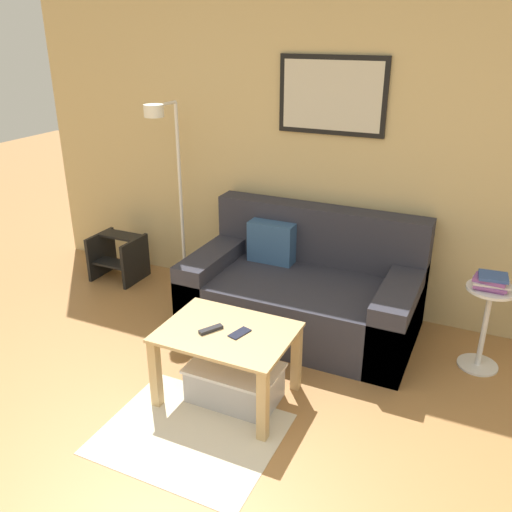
{
  "coord_description": "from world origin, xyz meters",
  "views": [
    {
      "loc": [
        1.09,
        -1.08,
        2.13
      ],
      "look_at": [
        -0.18,
        1.64,
        0.85
      ],
      "focal_mm": 38.0,
      "sensor_mm": 36.0,
      "label": 1
    }
  ],
  "objects_px": {
    "floor_lamp": "(171,188)",
    "side_table": "(486,321)",
    "cell_phone": "(240,333)",
    "book_stack": "(491,282)",
    "remote_control": "(211,329)",
    "coffee_table": "(227,345)",
    "step_stool": "(118,256)",
    "storage_bin": "(235,383)",
    "couch": "(303,291)"
  },
  "relations": [
    {
      "from": "coffee_table",
      "to": "cell_phone",
      "type": "xyz_separation_m",
      "value": [
        0.08,
        0.0,
        0.1
      ]
    },
    {
      "from": "coffee_table",
      "to": "step_stool",
      "type": "distance_m",
      "value": 2.03
    },
    {
      "from": "floor_lamp",
      "to": "step_stool",
      "type": "xyz_separation_m",
      "value": [
        -0.62,
        -0.0,
        -0.71
      ]
    },
    {
      "from": "couch",
      "to": "step_stool",
      "type": "relative_size",
      "value": 4.05
    },
    {
      "from": "coffee_table",
      "to": "book_stack",
      "type": "distance_m",
      "value": 1.72
    },
    {
      "from": "side_table",
      "to": "storage_bin",
      "type": "bearing_deg",
      "value": -142.92
    },
    {
      "from": "remote_control",
      "to": "floor_lamp",
      "type": "bearing_deg",
      "value": 161.55
    },
    {
      "from": "side_table",
      "to": "step_stool",
      "type": "relative_size",
      "value": 1.43
    },
    {
      "from": "couch",
      "to": "cell_phone",
      "type": "xyz_separation_m",
      "value": [
        -0.03,
        -1.01,
        0.18
      ]
    },
    {
      "from": "coffee_table",
      "to": "book_stack",
      "type": "height_order",
      "value": "book_stack"
    },
    {
      "from": "remote_control",
      "to": "side_table",
      "type": "bearing_deg",
      "value": 65.97
    },
    {
      "from": "storage_bin",
      "to": "side_table",
      "type": "distance_m",
      "value": 1.69
    },
    {
      "from": "floor_lamp",
      "to": "step_stool",
      "type": "height_order",
      "value": "floor_lamp"
    },
    {
      "from": "coffee_table",
      "to": "storage_bin",
      "type": "distance_m",
      "value": 0.26
    },
    {
      "from": "coffee_table",
      "to": "floor_lamp",
      "type": "bearing_deg",
      "value": 134.22
    },
    {
      "from": "book_stack",
      "to": "floor_lamp",
      "type": "bearing_deg",
      "value": 177.35
    },
    {
      "from": "storage_bin",
      "to": "book_stack",
      "type": "xyz_separation_m",
      "value": [
        1.32,
        1.0,
        0.52
      ]
    },
    {
      "from": "cell_phone",
      "to": "book_stack",
      "type": "bearing_deg",
      "value": 53.46
    },
    {
      "from": "couch",
      "to": "floor_lamp",
      "type": "xyz_separation_m",
      "value": [
        -1.19,
        0.09,
        0.64
      ]
    },
    {
      "from": "coffee_table",
      "to": "book_stack",
      "type": "xyz_separation_m",
      "value": [
        1.37,
        1.0,
        0.27
      ]
    },
    {
      "from": "remote_control",
      "to": "couch",
      "type": "bearing_deg",
      "value": 110.11
    },
    {
      "from": "side_table",
      "to": "remote_control",
      "type": "xyz_separation_m",
      "value": [
        -1.47,
        -1.04,
        0.13
      ]
    },
    {
      "from": "side_table",
      "to": "remote_control",
      "type": "bearing_deg",
      "value": -144.66
    },
    {
      "from": "book_stack",
      "to": "step_stool",
      "type": "height_order",
      "value": "book_stack"
    },
    {
      "from": "remote_control",
      "to": "cell_phone",
      "type": "relative_size",
      "value": 1.07
    },
    {
      "from": "floor_lamp",
      "to": "couch",
      "type": "bearing_deg",
      "value": -4.39
    },
    {
      "from": "coffee_table",
      "to": "step_stool",
      "type": "height_order",
      "value": "coffee_table"
    },
    {
      "from": "floor_lamp",
      "to": "side_table",
      "type": "distance_m",
      "value": 2.53
    },
    {
      "from": "storage_bin",
      "to": "remote_control",
      "type": "xyz_separation_m",
      "value": [
        -0.13,
        -0.03,
        0.36
      ]
    },
    {
      "from": "floor_lamp",
      "to": "side_table",
      "type": "bearing_deg",
      "value": -2.47
    },
    {
      "from": "storage_bin",
      "to": "cell_phone",
      "type": "height_order",
      "value": "cell_phone"
    },
    {
      "from": "floor_lamp",
      "to": "book_stack",
      "type": "distance_m",
      "value": 2.47
    },
    {
      "from": "step_stool",
      "to": "book_stack",
      "type": "bearing_deg",
      "value": -2.1
    },
    {
      "from": "remote_control",
      "to": "storage_bin",
      "type": "bearing_deg",
      "value": 44.34
    },
    {
      "from": "floor_lamp",
      "to": "book_stack",
      "type": "relative_size",
      "value": 6.86
    },
    {
      "from": "couch",
      "to": "coffee_table",
      "type": "bearing_deg",
      "value": -96.28
    },
    {
      "from": "remote_control",
      "to": "cell_phone",
      "type": "bearing_deg",
      "value": 44.9
    },
    {
      "from": "couch",
      "to": "step_stool",
      "type": "xyz_separation_m",
      "value": [
        -1.81,
        0.09,
        -0.07
      ]
    },
    {
      "from": "step_stool",
      "to": "couch",
      "type": "bearing_deg",
      "value": -2.86
    },
    {
      "from": "coffee_table",
      "to": "floor_lamp",
      "type": "relative_size",
      "value": 0.49
    },
    {
      "from": "side_table",
      "to": "step_stool",
      "type": "bearing_deg",
      "value": 178.05
    },
    {
      "from": "couch",
      "to": "remote_control",
      "type": "bearing_deg",
      "value": -100.53
    },
    {
      "from": "floor_lamp",
      "to": "side_table",
      "type": "height_order",
      "value": "floor_lamp"
    },
    {
      "from": "storage_bin",
      "to": "side_table",
      "type": "height_order",
      "value": "side_table"
    },
    {
      "from": "coffee_table",
      "to": "floor_lamp",
      "type": "height_order",
      "value": "floor_lamp"
    },
    {
      "from": "side_table",
      "to": "book_stack",
      "type": "distance_m",
      "value": 0.28
    },
    {
      "from": "storage_bin",
      "to": "remote_control",
      "type": "bearing_deg",
      "value": -166.29
    },
    {
      "from": "couch",
      "to": "floor_lamp",
      "type": "height_order",
      "value": "floor_lamp"
    },
    {
      "from": "couch",
      "to": "cell_phone",
      "type": "relative_size",
      "value": 11.94
    },
    {
      "from": "floor_lamp",
      "to": "remote_control",
      "type": "distance_m",
      "value": 1.58
    }
  ]
}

